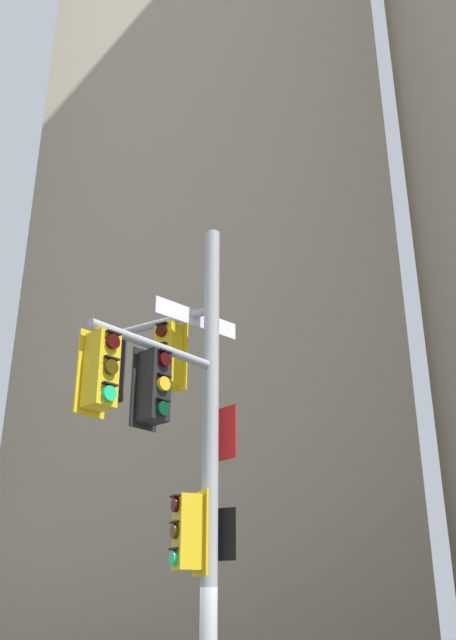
{
  "coord_description": "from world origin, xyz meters",
  "views": [
    {
      "loc": [
        0.15,
        -10.02,
        2.16
      ],
      "look_at": [
        0.26,
        -0.23,
        6.35
      ],
      "focal_mm": 38.76,
      "sensor_mm": 36.0,
      "label": 1
    }
  ],
  "objects": [
    {
      "name": "building_mid_block",
      "position": [
        -0.2,
        22.91,
        22.42
      ],
      "size": [
        15.46,
        15.46,
        44.85
      ],
      "primitive_type": "cube",
      "color": "tan",
      "rests_on": "ground"
    },
    {
      "name": "signal_pole_assembly",
      "position": [
        -0.59,
        -0.09,
        4.65
      ],
      "size": [
        2.44,
        3.25,
        8.02
      ],
      "color": "#9EA0A3",
      "rests_on": "ground"
    }
  ]
}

